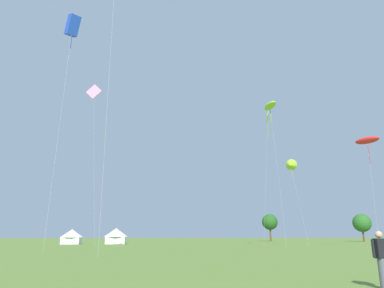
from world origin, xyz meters
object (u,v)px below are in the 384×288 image
(kite_lime_diamond, at_px, (268,120))
(person_spectator, at_px, (382,260))
(kite_pink_diamond, at_px, (94,93))
(tree_distant_left, at_px, (270,222))
(kite_blue_box, at_px, (73,26))
(tree_distant_right, at_px, (362,223))
(kite_lime_parafoil, at_px, (270,106))
(kite_lime_delta, at_px, (291,165))
(festival_tent_right, at_px, (72,236))
(festival_tent_left, at_px, (116,235))
(kite_red_parafoil, at_px, (367,140))

(kite_lime_diamond, xyz_separation_m, person_spectator, (-14.08, -48.55, -21.53))
(kite_pink_diamond, relative_size, tree_distant_left, 3.73)
(kite_blue_box, xyz_separation_m, tree_distant_left, (41.28, 57.81, -18.79))
(tree_distant_left, bearing_deg, tree_distant_right, -23.13)
(kite_blue_box, bearing_deg, kite_lime_parafoil, 22.97)
(tree_distant_left, xyz_separation_m, tree_distant_right, (20.89, -8.92, -0.45))
(kite_pink_diamond, distance_m, tree_distant_left, 59.35)
(kite_blue_box, height_order, tree_distant_right, kite_blue_box)
(kite_lime_delta, bearing_deg, person_spectator, -109.55)
(kite_pink_diamond, xyz_separation_m, person_spectator, (17.20, -45.29, -23.98))
(kite_lime_diamond, height_order, kite_lime_parafoil, kite_lime_diamond)
(tree_distant_left, bearing_deg, festival_tent_right, -151.40)
(kite_lime_parafoil, height_order, tree_distant_left, kite_lime_parafoil)
(kite_blue_box, bearing_deg, festival_tent_right, 98.66)
(festival_tent_left, xyz_separation_m, tree_distant_right, (59.23, 16.28, 2.97))
(kite_lime_delta, relative_size, festival_tent_left, 2.95)
(kite_lime_delta, relative_size, tree_distant_left, 1.81)
(kite_lime_diamond, distance_m, person_spectator, 54.94)
(kite_pink_diamond, relative_size, kite_blue_box, 1.06)
(kite_lime_parafoil, distance_m, kite_pink_diamond, 29.23)
(kite_red_parafoil, relative_size, festival_tent_right, 3.63)
(kite_lime_delta, xyz_separation_m, festival_tent_right, (-34.98, 17.88, -10.41))
(kite_lime_diamond, height_order, tree_distant_right, kite_lime_diamond)
(kite_lime_diamond, bearing_deg, tree_distant_left, 71.80)
(kite_lime_parafoil, distance_m, kite_red_parafoil, 13.82)
(kite_lime_delta, relative_size, festival_tent_right, 3.19)
(kite_pink_diamond, bearing_deg, kite_lime_diamond, 5.95)
(kite_red_parafoil, bearing_deg, tree_distant_right, 59.76)
(kite_lime_diamond, height_order, kite_red_parafoil, kite_lime_diamond)
(festival_tent_left, bearing_deg, person_spectator, -76.82)
(kite_lime_parafoil, distance_m, festival_tent_right, 41.96)
(kite_lime_parafoil, xyz_separation_m, kite_red_parafoil, (11.99, -3.66, -5.82))
(kite_lime_parafoil, relative_size, festival_tent_right, 5.04)
(person_spectator, bearing_deg, kite_lime_diamond, 73.83)
(kite_red_parafoil, xyz_separation_m, festival_tent_left, (-35.02, 25.25, -12.43))
(kite_lime_parafoil, height_order, tree_distant_right, kite_lime_parafoil)
(person_spectator, xyz_separation_m, tree_distant_left, (25.06, 81.94, 4.13))
(kite_lime_diamond, height_order, kite_blue_box, kite_blue_box)
(kite_pink_diamond, bearing_deg, kite_red_parafoil, -19.53)
(kite_lime_delta, distance_m, tree_distant_left, 45.06)
(tree_distant_right, bearing_deg, kite_lime_diamond, -142.48)
(kite_pink_diamond, relative_size, festival_tent_left, 6.09)
(kite_blue_box, bearing_deg, kite_lime_delta, 26.12)
(tree_distant_left, height_order, tree_distant_right, tree_distant_left)
(kite_lime_diamond, bearing_deg, tree_distant_right, 37.52)
(kite_red_parafoil, bearing_deg, person_spectator, -124.62)
(kite_lime_delta, relative_size, kite_red_parafoil, 0.88)
(kite_red_parafoil, bearing_deg, festival_tent_left, 144.21)
(kite_lime_parafoil, relative_size, kite_red_parafoil, 1.39)
(kite_lime_parafoil, bearing_deg, kite_blue_box, -157.03)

